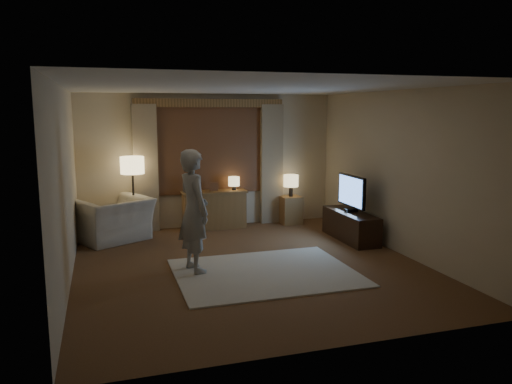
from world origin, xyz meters
name	(u,v)px	position (x,y,z in m)	size (l,w,h in m)	color
room	(240,173)	(0.00, 0.50, 1.33)	(5.04, 5.54, 2.64)	brown
rug	(265,273)	(0.11, -0.41, 0.01)	(2.50, 2.00, 0.02)	beige
sideboard	(214,211)	(0.02, 2.50, 0.35)	(1.20, 0.40, 0.70)	brown
picture_frame	(214,188)	(0.02, 2.50, 0.80)	(0.16, 0.02, 0.20)	brown
plant	(193,186)	(-0.38, 2.50, 0.85)	(0.17, 0.13, 0.30)	#999999
table_lamp_sideboard	(234,182)	(0.42, 2.50, 0.90)	(0.22, 0.22, 0.30)	black
floor_lamp	(132,170)	(-1.51, 2.36, 1.22)	(0.43, 0.43, 1.46)	black
armchair	(113,220)	(-1.89, 2.08, 0.38)	(1.17, 1.03, 0.76)	beige
side_table	(291,210)	(1.60, 2.45, 0.28)	(0.40, 0.40, 0.56)	brown
table_lamp_side	(291,181)	(1.60, 2.45, 0.87)	(0.30, 0.30, 0.44)	black
tv_stand	(351,226)	(2.15, 0.92, 0.25)	(0.45, 1.40, 0.50)	black
tv	(352,192)	(2.15, 0.92, 0.86)	(0.22, 0.91, 0.66)	black
person	(194,211)	(-0.83, -0.04, 0.89)	(0.63, 0.42, 1.74)	#B3AFA6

